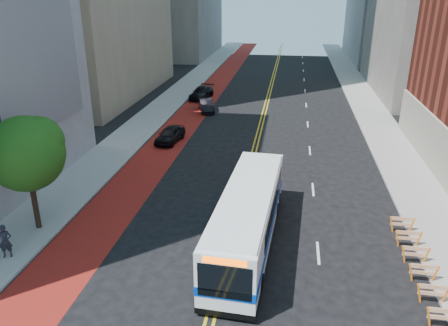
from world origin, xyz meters
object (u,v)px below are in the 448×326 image
Objects in this scene: street_tree at (27,151)px; transit_bus at (248,217)px; car_b at (206,105)px; pedestrian at (5,241)px; car_a at (170,135)px; car_c at (201,93)px.

street_tree reaches higher than transit_bus.
car_b is at bearing 108.75° from transit_bus.
car_b is 2.31× the size of pedestrian.
car_a is at bearing -113.83° from car_b.
transit_bus is 2.91× the size of car_a.
pedestrian is at bearing -90.16° from street_tree.
car_b is at bearing 91.67° from car_a.
car_b is 6.23m from car_c.
street_tree is 1.59× the size of car_a.
transit_bus reaches higher than car_b.
car_b is at bearing 60.49° from pedestrian.
car_c is (2.84, 33.43, -4.18)m from street_tree.
street_tree is at bearing -93.75° from car_a.
car_a is 0.99× the size of car_b.
car_b is (1.23, 11.13, -0.02)m from car_a.
transit_bus is at bearing -66.26° from car_c.
car_b is at bearing -65.41° from car_c.
street_tree is 1.32× the size of car_c.
car_b is 30.89m from pedestrian.
car_c is (-0.55, 17.10, 0.02)m from car_a.
street_tree is 33.81m from car_c.
pedestrian is at bearing -91.95° from car_a.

